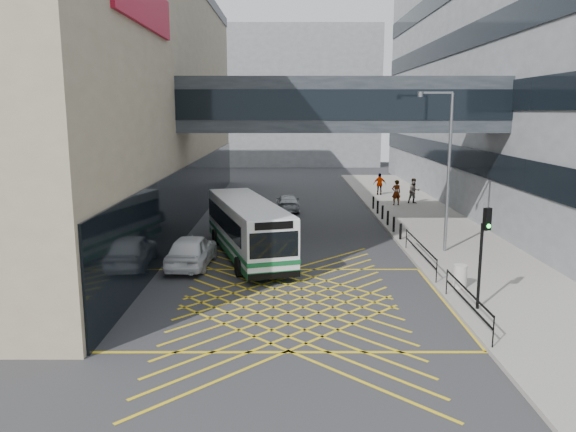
{
  "coord_description": "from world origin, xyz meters",
  "views": [
    {
      "loc": [
        -0.03,
        -20.37,
        7.16
      ],
      "look_at": [
        0.0,
        4.0,
        2.6
      ],
      "focal_mm": 35.0,
      "sensor_mm": 36.0,
      "label": 1
    }
  ],
  "objects_px": {
    "pedestrian_b": "(414,191)",
    "car_white": "(192,250)",
    "litter_bin": "(460,276)",
    "pedestrian_c": "(380,184)",
    "car_silver": "(288,202)",
    "car_dark": "(248,218)",
    "street_lamp": "(446,162)",
    "traffic_light": "(483,244)",
    "bus": "(247,227)",
    "pedestrian_a": "(396,193)"
  },
  "relations": [
    {
      "from": "traffic_light",
      "to": "car_silver",
      "type": "bearing_deg",
      "value": 84.68
    },
    {
      "from": "bus",
      "to": "pedestrian_c",
      "type": "height_order",
      "value": "bus"
    },
    {
      "from": "bus",
      "to": "litter_bin",
      "type": "xyz_separation_m",
      "value": [
        8.95,
        -5.53,
        -0.87
      ]
    },
    {
      "from": "car_white",
      "to": "traffic_light",
      "type": "distance_m",
      "value": 13.12
    },
    {
      "from": "traffic_light",
      "to": "pedestrian_b",
      "type": "height_order",
      "value": "traffic_light"
    },
    {
      "from": "car_white",
      "to": "litter_bin",
      "type": "distance_m",
      "value": 12.02
    },
    {
      "from": "pedestrian_b",
      "to": "street_lamp",
      "type": "bearing_deg",
      "value": -110.18
    },
    {
      "from": "traffic_light",
      "to": "pedestrian_b",
      "type": "relative_size",
      "value": 1.93
    },
    {
      "from": "car_white",
      "to": "traffic_light",
      "type": "height_order",
      "value": "traffic_light"
    },
    {
      "from": "car_dark",
      "to": "car_silver",
      "type": "relative_size",
      "value": 1.15
    },
    {
      "from": "car_white",
      "to": "pedestrian_a",
      "type": "distance_m",
      "value": 20.81
    },
    {
      "from": "car_white",
      "to": "pedestrian_c",
      "type": "bearing_deg",
      "value": -116.21
    },
    {
      "from": "car_white",
      "to": "pedestrian_c",
      "type": "height_order",
      "value": "pedestrian_c"
    },
    {
      "from": "litter_bin",
      "to": "car_white",
      "type": "bearing_deg",
      "value": 161.9
    },
    {
      "from": "car_silver",
      "to": "street_lamp",
      "type": "xyz_separation_m",
      "value": [
        7.8,
        -12.6,
        4.04
      ]
    },
    {
      "from": "pedestrian_b",
      "to": "car_white",
      "type": "bearing_deg",
      "value": -142.42
    },
    {
      "from": "traffic_light",
      "to": "litter_bin",
      "type": "height_order",
      "value": "traffic_light"
    },
    {
      "from": "bus",
      "to": "pedestrian_c",
      "type": "bearing_deg",
      "value": 47.14
    },
    {
      "from": "pedestrian_c",
      "to": "litter_bin",
      "type": "bearing_deg",
      "value": 93.45
    },
    {
      "from": "car_white",
      "to": "pedestrian_a",
      "type": "xyz_separation_m",
      "value": [
        12.7,
        16.48,
        0.33
      ]
    },
    {
      "from": "bus",
      "to": "car_silver",
      "type": "relative_size",
      "value": 2.5
    },
    {
      "from": "car_dark",
      "to": "traffic_light",
      "type": "distance_m",
      "value": 17.35
    },
    {
      "from": "car_silver",
      "to": "pedestrian_b",
      "type": "height_order",
      "value": "pedestrian_b"
    },
    {
      "from": "bus",
      "to": "traffic_light",
      "type": "relative_size",
      "value": 2.75
    },
    {
      "from": "street_lamp",
      "to": "litter_bin",
      "type": "relative_size",
      "value": 8.46
    },
    {
      "from": "traffic_light",
      "to": "litter_bin",
      "type": "distance_m",
      "value": 3.23
    },
    {
      "from": "car_silver",
      "to": "pedestrian_b",
      "type": "xyz_separation_m",
      "value": [
        9.7,
        2.34,
        0.49
      ]
    },
    {
      "from": "car_dark",
      "to": "pedestrian_c",
      "type": "bearing_deg",
      "value": -147.41
    },
    {
      "from": "car_white",
      "to": "car_dark",
      "type": "distance_m",
      "value": 8.48
    },
    {
      "from": "car_silver",
      "to": "pedestrian_b",
      "type": "bearing_deg",
      "value": -168.12
    },
    {
      "from": "street_lamp",
      "to": "pedestrian_c",
      "type": "bearing_deg",
      "value": 87.78
    },
    {
      "from": "car_dark",
      "to": "pedestrian_c",
      "type": "relative_size",
      "value": 2.57
    },
    {
      "from": "litter_bin",
      "to": "pedestrian_b",
      "type": "bearing_deg",
      "value": 82.42
    },
    {
      "from": "car_dark",
      "to": "traffic_light",
      "type": "height_order",
      "value": "traffic_light"
    },
    {
      "from": "traffic_light",
      "to": "car_white",
      "type": "bearing_deg",
      "value": 127.73
    },
    {
      "from": "pedestrian_b",
      "to": "pedestrian_a",
      "type": "bearing_deg",
      "value": -166.4
    },
    {
      "from": "bus",
      "to": "litter_bin",
      "type": "relative_size",
      "value": 10.91
    },
    {
      "from": "car_dark",
      "to": "pedestrian_b",
      "type": "height_order",
      "value": "pedestrian_b"
    },
    {
      "from": "car_silver",
      "to": "pedestrian_a",
      "type": "distance_m",
      "value": 8.36
    },
    {
      "from": "car_silver",
      "to": "pedestrian_c",
      "type": "bearing_deg",
      "value": -140.28
    },
    {
      "from": "car_dark",
      "to": "street_lamp",
      "type": "relative_size",
      "value": 0.59
    },
    {
      "from": "car_white",
      "to": "street_lamp",
      "type": "distance_m",
      "value": 13.11
    },
    {
      "from": "bus",
      "to": "street_lamp",
      "type": "bearing_deg",
      "value": -13.81
    },
    {
      "from": "pedestrian_b",
      "to": "pedestrian_c",
      "type": "xyz_separation_m",
      "value": [
        -1.89,
        4.55,
        -0.05
      ]
    },
    {
      "from": "litter_bin",
      "to": "car_dark",
      "type": "bearing_deg",
      "value": 128.04
    },
    {
      "from": "traffic_light",
      "to": "pedestrian_a",
      "type": "height_order",
      "value": "traffic_light"
    },
    {
      "from": "bus",
      "to": "traffic_light",
      "type": "xyz_separation_m",
      "value": [
        8.88,
        -8.11,
        1.08
      ]
    },
    {
      "from": "car_dark",
      "to": "pedestrian_a",
      "type": "relative_size",
      "value": 2.45
    },
    {
      "from": "street_lamp",
      "to": "pedestrian_c",
      "type": "height_order",
      "value": "street_lamp"
    },
    {
      "from": "traffic_light",
      "to": "pedestrian_c",
      "type": "distance_m",
      "value": 28.15
    }
  ]
}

